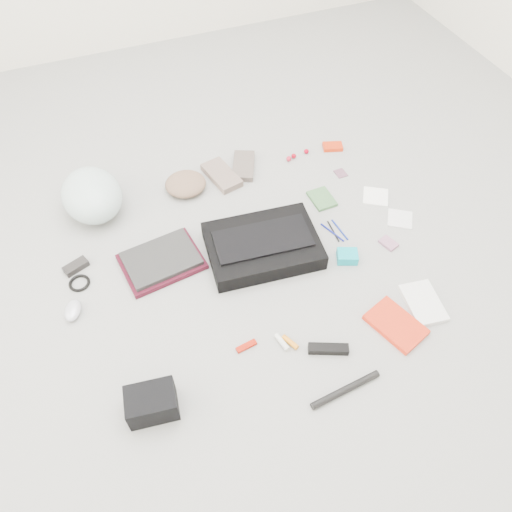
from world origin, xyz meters
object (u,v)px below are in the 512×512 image
object	(u,v)px
messenger_bag	(263,246)
bike_helmet	(92,195)
accordion_wallet	(347,256)
camera_bag	(152,403)
laptop	(161,259)
book_red	(396,325)

from	to	relation	value
messenger_bag	bike_helmet	world-z (taller)	bike_helmet
accordion_wallet	bike_helmet	bearing A→B (deg)	166.14
bike_helmet	camera_bag	distance (m)	1.05
laptop	book_red	size ratio (longest dim) A/B	1.37
bike_helmet	accordion_wallet	bearing A→B (deg)	-43.06
messenger_bag	bike_helmet	bearing A→B (deg)	146.67
messenger_bag	bike_helmet	size ratio (longest dim) A/B	1.42
laptop	camera_bag	xyz separation A→B (m)	(-0.19, -0.63, 0.02)
messenger_bag	book_red	world-z (taller)	messenger_bag
book_red	accordion_wallet	distance (m)	0.37
messenger_bag	laptop	world-z (taller)	messenger_bag
messenger_bag	laptop	bearing A→B (deg)	173.12
messenger_bag	accordion_wallet	distance (m)	0.37
laptop	accordion_wallet	world-z (taller)	same
book_red	accordion_wallet	xyz separation A→B (m)	(-0.02, 0.37, 0.01)
messenger_bag	camera_bag	distance (m)	0.82
laptop	book_red	world-z (taller)	laptop
laptop	camera_bag	bearing A→B (deg)	-114.82
laptop	book_red	distance (m)	1.01
book_red	laptop	bearing A→B (deg)	120.95
laptop	camera_bag	distance (m)	0.66
messenger_bag	book_red	bearing A→B (deg)	-51.83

